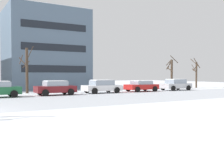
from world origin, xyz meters
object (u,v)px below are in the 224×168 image
at_px(parked_car_white, 102,86).
at_px(parked_car_silver, 176,85).
at_px(parked_car_red, 141,86).
at_px(parked_car_maroon, 55,88).

bearing_deg(parked_car_white, parked_car_silver, -1.49).
height_order(parked_car_white, parked_car_red, parked_car_white).
bearing_deg(parked_car_maroon, parked_car_white, 2.83).
bearing_deg(parked_car_white, parked_car_red, -0.87).
xyz_separation_m(parked_car_white, parked_car_red, (5.31, -0.08, -0.05)).
bearing_deg(parked_car_silver, parked_car_red, 177.90).
height_order(parked_car_maroon, parked_car_white, parked_car_white).
xyz_separation_m(parked_car_red, parked_car_silver, (5.31, -0.19, 0.05)).
height_order(parked_car_white, parked_car_silver, same).
bearing_deg(parked_car_maroon, parked_car_red, 0.98).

